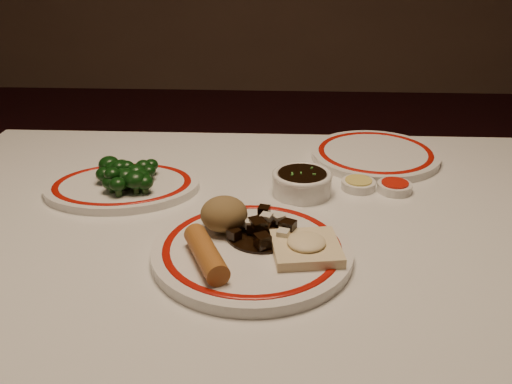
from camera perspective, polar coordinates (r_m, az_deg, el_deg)
The scene contains 12 objects.
dining_table at distance 0.99m, azimuth -1.36°, elevation -8.16°, with size 1.20×0.90×0.75m.
main_plate at distance 0.86m, azimuth -0.38°, elevation -5.89°, with size 0.36×0.36×0.02m.
rice_mound at distance 0.89m, azimuth -3.22°, elevation -2.20°, with size 0.07×0.07×0.05m, color olive.
spring_roll at distance 0.81m, azimuth -5.03°, elevation -6.15°, with size 0.03×0.03×0.12m, color #B16B2B.
fried_wonton at distance 0.83m, azimuth 5.04°, elevation -5.47°, with size 0.11×0.11×0.03m.
stirfry_heap at distance 0.87m, azimuth 0.82°, elevation -3.80°, with size 0.11×0.11×0.03m.
broccoli_plate at distance 1.09m, azimuth -13.20°, elevation 0.57°, with size 0.31×0.28×0.02m.
broccoli_pile at distance 1.07m, azimuth -13.04°, elevation 1.81°, with size 0.12×0.12×0.05m.
soy_bowl at distance 1.04m, azimuth 4.62°, elevation 0.84°, with size 0.11×0.11×0.04m.
sweet_sour_dish at distance 1.09m, azimuth 13.69°, elevation 0.49°, with size 0.06×0.06×0.02m.
mustard_dish at distance 1.08m, azimuth 10.19°, elevation 0.75°, with size 0.06×0.06×0.02m.
far_plate at distance 1.23m, azimuth 11.82°, elevation 3.69°, with size 0.27×0.27×0.02m.
Camera 1 is at (0.06, -0.82, 1.21)m, focal length 40.00 mm.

